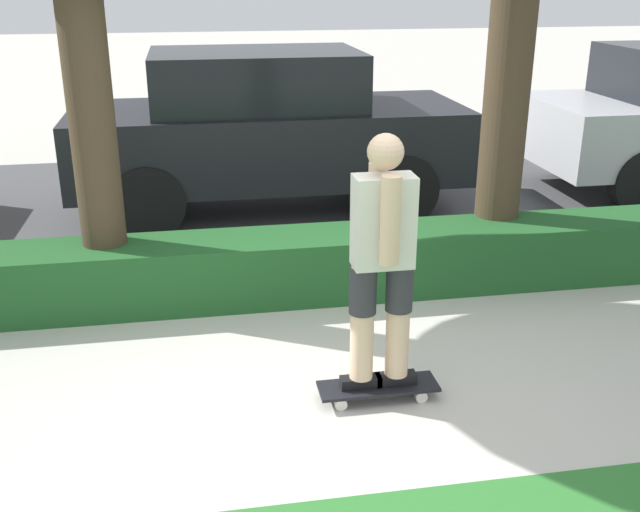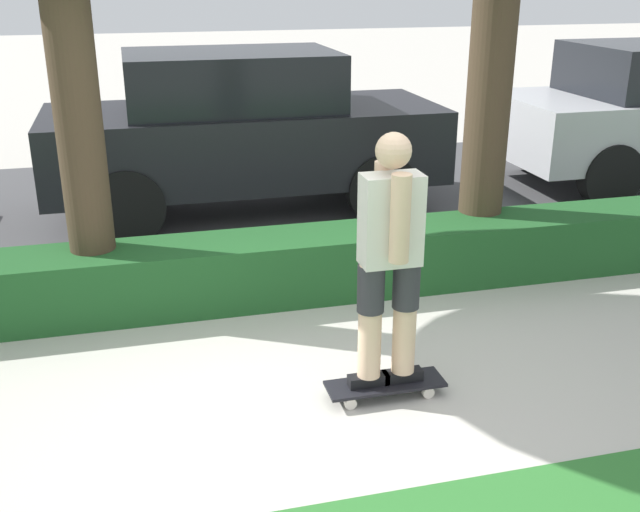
# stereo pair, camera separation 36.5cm
# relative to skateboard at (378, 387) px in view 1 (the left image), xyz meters

# --- Properties ---
(ground_plane) EXTENTS (60.00, 60.00, 0.00)m
(ground_plane) POSITION_rel_skateboard_xyz_m (-0.42, 0.09, -0.08)
(ground_plane) COLOR #BCB7AD
(street_asphalt) EXTENTS (18.14, 5.00, 0.01)m
(street_asphalt) POSITION_rel_skateboard_xyz_m (-0.42, 4.29, -0.07)
(street_asphalt) COLOR #474749
(street_asphalt) RESTS_ON ground_plane
(hedge_row) EXTENTS (18.14, 0.60, 0.53)m
(hedge_row) POSITION_rel_skateboard_xyz_m (-0.42, 1.69, 0.19)
(hedge_row) COLOR #1E5123
(hedge_row) RESTS_ON ground_plane
(skateboard) EXTENTS (0.76, 0.24, 0.10)m
(skateboard) POSITION_rel_skateboard_xyz_m (0.00, 0.00, 0.00)
(skateboard) COLOR black
(skateboard) RESTS_ON ground_plane
(skater_person) EXTENTS (0.49, 0.41, 1.61)m
(skater_person) POSITION_rel_skateboard_xyz_m (-0.00, 0.00, 0.88)
(skater_person) COLOR black
(skater_person) RESTS_ON skateboard
(parked_car_middle) EXTENTS (4.25, 1.78, 1.75)m
(parked_car_middle) POSITION_rel_skateboard_xyz_m (-0.24, 4.14, 0.84)
(parked_car_middle) COLOR black
(parked_car_middle) RESTS_ON ground_plane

